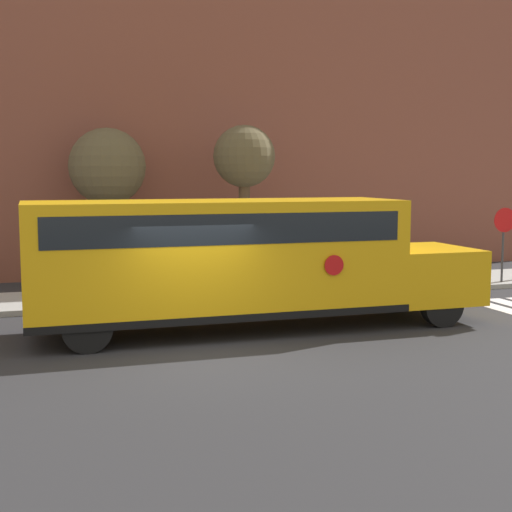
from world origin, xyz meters
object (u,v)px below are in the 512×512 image
(tree_near_sidewalk, at_px, (107,168))
(tree_far_sidewalk, at_px, (244,160))
(school_bus, at_px, (238,256))
(stop_sign, at_px, (504,234))

(tree_near_sidewalk, xyz_separation_m, tree_far_sidewalk, (4.22, -0.95, 0.24))
(school_bus, height_order, stop_sign, school_bus)
(tree_far_sidewalk, bearing_deg, stop_sign, -22.30)
(tree_far_sidewalk, bearing_deg, school_bus, -107.87)
(tree_near_sidewalk, height_order, tree_far_sidewalk, tree_far_sidewalk)
(stop_sign, xyz_separation_m, tree_near_sidewalk, (-11.80, 4.06, 2.05))
(school_bus, bearing_deg, tree_far_sidewalk, 72.13)
(stop_sign, bearing_deg, tree_far_sidewalk, 157.70)
(tree_near_sidewalk, distance_m, tree_far_sidewalk, 4.33)
(school_bus, bearing_deg, stop_sign, 20.18)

